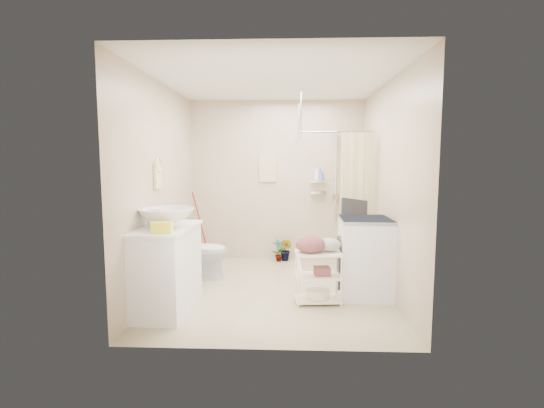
% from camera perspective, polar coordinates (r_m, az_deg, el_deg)
% --- Properties ---
extents(floor, '(3.20, 3.20, 0.00)m').
position_cam_1_polar(floor, '(5.12, 0.23, -12.29)').
color(floor, '#BAAE8C').
rests_on(floor, ground).
extents(ceiling, '(2.80, 3.20, 0.04)m').
position_cam_1_polar(ceiling, '(4.95, 0.24, 17.55)').
color(ceiling, silver).
rests_on(ceiling, ground).
extents(wall_back, '(2.80, 0.04, 2.60)m').
position_cam_1_polar(wall_back, '(6.46, 0.73, 3.34)').
color(wall_back, '#C5B399').
rests_on(wall_back, ground).
extents(wall_front, '(2.80, 0.04, 2.60)m').
position_cam_1_polar(wall_front, '(3.28, -0.73, 0.44)').
color(wall_front, '#C5B399').
rests_on(wall_front, ground).
extents(wall_left, '(0.04, 3.20, 2.60)m').
position_cam_1_polar(wall_left, '(5.11, -15.66, 2.32)').
color(wall_left, '#C5B399').
rests_on(wall_left, ground).
extents(wall_right, '(0.04, 3.20, 2.60)m').
position_cam_1_polar(wall_right, '(5.02, 16.44, 2.23)').
color(wall_right, '#C5B399').
rests_on(wall_right, ground).
extents(vanity, '(0.62, 1.07, 0.92)m').
position_cam_1_polar(vanity, '(4.52, -15.15, -8.98)').
color(vanity, white).
rests_on(vanity, ground).
extents(sink, '(0.69, 0.69, 0.20)m').
position_cam_1_polar(sink, '(4.39, -15.01, -1.91)').
color(sink, silver).
rests_on(sink, vanity).
extents(counter_basket, '(0.21, 0.17, 0.11)m').
position_cam_1_polar(counter_basket, '(4.06, -15.63, -3.27)').
color(counter_basket, yellow).
rests_on(counter_basket, vanity).
extents(floor_basket, '(0.33, 0.29, 0.15)m').
position_cam_1_polar(floor_basket, '(4.33, -14.18, -14.96)').
color(floor_basket, gold).
rests_on(floor_basket, ground).
extents(toilet, '(0.79, 0.50, 0.76)m').
position_cam_1_polar(toilet, '(5.63, -10.29, -6.66)').
color(toilet, silver).
rests_on(toilet, ground).
extents(mop, '(0.13, 0.13, 1.12)m').
position_cam_1_polar(mop, '(6.56, -10.48, -3.21)').
color(mop, '#A42113').
rests_on(mop, ground).
extents(potted_plant_a, '(0.23, 0.22, 0.37)m').
position_cam_1_polar(potted_plant_a, '(6.43, 0.92, -6.74)').
color(potted_plant_a, brown).
rests_on(potted_plant_a, ground).
extents(potted_plant_b, '(0.26, 0.26, 0.37)m').
position_cam_1_polar(potted_plant_b, '(6.47, 2.04, -6.65)').
color(potted_plant_b, brown).
rests_on(potted_plant_b, ground).
extents(hanging_towel, '(0.28, 0.03, 0.42)m').
position_cam_1_polar(hanging_towel, '(6.44, -0.61, 5.11)').
color(hanging_towel, beige).
rests_on(hanging_towel, wall_back).
extents(towel_ring, '(0.04, 0.22, 0.34)m').
position_cam_1_polar(towel_ring, '(4.91, -16.21, 4.13)').
color(towel_ring, '#E8D987').
rests_on(towel_ring, wall_left).
extents(tp_holder, '(0.08, 0.12, 0.14)m').
position_cam_1_polar(tp_holder, '(5.22, -14.88, -4.00)').
color(tp_holder, white).
rests_on(tp_holder, wall_left).
extents(shower, '(1.10, 1.10, 2.10)m').
position_cam_1_polar(shower, '(5.97, 8.76, 0.62)').
color(shower, white).
rests_on(shower, ground).
extents(shampoo_bottle_a, '(0.10, 0.10, 0.21)m').
position_cam_1_polar(shampoo_bottle_a, '(6.39, 6.50, 4.40)').
color(shampoo_bottle_a, white).
rests_on(shampoo_bottle_a, shower).
extents(shampoo_bottle_b, '(0.10, 0.10, 0.18)m').
position_cam_1_polar(shampoo_bottle_b, '(6.41, 7.01, 4.26)').
color(shampoo_bottle_b, '#3F63B7').
rests_on(shampoo_bottle_b, shower).
extents(washing_machine, '(0.67, 0.69, 0.95)m').
position_cam_1_polar(washing_machine, '(4.95, 13.60, -7.43)').
color(washing_machine, silver).
rests_on(washing_machine, ground).
extents(laundry_rack, '(0.54, 0.34, 0.71)m').
position_cam_1_polar(laundry_rack, '(4.61, 6.70, -9.81)').
color(laundry_rack, white).
rests_on(laundry_rack, ground).
extents(ironing_board, '(0.35, 0.17, 1.20)m').
position_cam_1_polar(ironing_board, '(5.02, 11.63, -5.73)').
color(ironing_board, black).
rests_on(ironing_board, ground).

